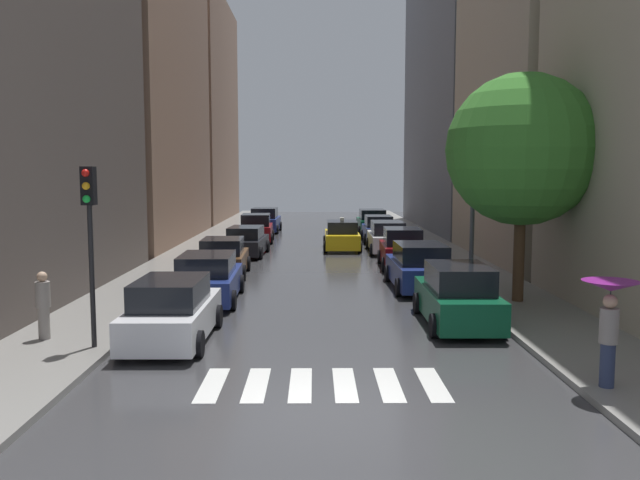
% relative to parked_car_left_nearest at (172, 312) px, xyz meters
% --- Properties ---
extents(ground_plane, '(28.00, 72.00, 0.04)m').
position_rel_parked_car_left_nearest_xyz_m(ground_plane, '(3.79, 19.08, -0.79)').
color(ground_plane, '#39393B').
extents(sidewalk_left, '(3.00, 72.00, 0.15)m').
position_rel_parked_car_left_nearest_xyz_m(sidewalk_left, '(-2.71, 19.08, -0.70)').
color(sidewalk_left, gray).
rests_on(sidewalk_left, ground).
extents(sidewalk_right, '(3.00, 72.00, 0.15)m').
position_rel_parked_car_left_nearest_xyz_m(sidewalk_right, '(10.29, 19.08, -0.70)').
color(sidewalk_right, gray).
rests_on(sidewalk_right, ground).
extents(crosswalk_stripes, '(4.95, 2.20, 0.01)m').
position_rel_parked_car_left_nearest_xyz_m(crosswalk_stripes, '(3.79, -3.44, -0.77)').
color(crosswalk_stripes, silver).
rests_on(crosswalk_stripes, ground).
extents(building_left_mid, '(6.00, 17.68, 23.69)m').
position_rel_parked_car_left_nearest_xyz_m(building_left_mid, '(-7.21, 24.22, 11.07)').
color(building_left_mid, '#8C6B56').
rests_on(building_left_mid, ground).
extents(building_left_far, '(6.00, 17.53, 19.52)m').
position_rel_parked_car_left_nearest_xyz_m(building_left_far, '(-7.21, 42.96, 8.99)').
color(building_left_far, '#8C6B56').
rests_on(building_left_far, ground).
extents(building_right_mid, '(6.00, 13.11, 21.26)m').
position_rel_parked_car_left_nearest_xyz_m(building_right_mid, '(14.79, 15.62, 9.85)').
color(building_right_mid, '#B2A38C').
rests_on(building_right_mid, ground).
extents(building_right_far, '(6.00, 20.96, 23.59)m').
position_rel_parked_car_left_nearest_xyz_m(building_right_far, '(14.79, 33.05, 11.02)').
color(building_right_far, slate).
rests_on(building_right_far, ground).
extents(parked_car_left_nearest, '(2.05, 4.50, 1.66)m').
position_rel_parked_car_left_nearest_xyz_m(parked_car_left_nearest, '(0.00, 0.00, 0.00)').
color(parked_car_left_nearest, silver).
rests_on(parked_car_left_nearest, ground).
extents(parked_car_left_second, '(2.24, 4.68, 1.62)m').
position_rel_parked_car_left_nearest_xyz_m(parked_car_left_second, '(0.04, 5.28, -0.01)').
color(parked_car_left_second, navy).
rests_on(parked_car_left_second, ground).
extents(parked_car_left_third, '(2.16, 4.10, 1.59)m').
position_rel_parked_car_left_nearest_xyz_m(parked_car_left_third, '(-0.20, 10.71, -0.03)').
color(parked_car_left_third, brown).
rests_on(parked_car_left_third, ground).
extents(parked_car_left_fourth, '(2.21, 4.61, 1.53)m').
position_rel_parked_car_left_nearest_xyz_m(parked_car_left_fourth, '(0.08, 17.38, -0.05)').
color(parked_car_left_fourth, black).
rests_on(parked_car_left_fourth, ground).
extents(parked_car_left_fifth, '(2.26, 4.15, 1.75)m').
position_rel_parked_car_left_nearest_xyz_m(parked_car_left_fifth, '(-0.01, 24.10, 0.04)').
color(parked_car_left_fifth, maroon).
rests_on(parked_car_left_fifth, ground).
extents(parked_car_left_sixth, '(2.26, 4.51, 1.77)m').
position_rel_parked_car_left_nearest_xyz_m(parked_car_left_sixth, '(0.05, 30.76, 0.05)').
color(parked_car_left_sixth, navy).
rests_on(parked_car_left_sixth, ground).
extents(parked_car_right_nearest, '(2.03, 4.52, 1.74)m').
position_rel_parked_car_left_nearest_xyz_m(parked_car_right_nearest, '(7.67, 1.77, 0.04)').
color(parked_car_right_nearest, '#0C4C2D').
rests_on(parked_car_right_nearest, ground).
extents(parked_car_right_second, '(2.21, 4.73, 1.70)m').
position_rel_parked_car_left_nearest_xyz_m(parked_car_right_second, '(7.53, 7.61, 0.02)').
color(parked_car_right_second, navy).
rests_on(parked_car_right_second, ground).
extents(parked_car_right_third, '(2.13, 4.10, 1.82)m').
position_rel_parked_car_left_nearest_xyz_m(parked_car_right_third, '(7.59, 12.96, 0.07)').
color(parked_car_right_third, maroon).
rests_on(parked_car_right_third, ground).
extents(parked_car_right_fourth, '(2.14, 4.77, 1.69)m').
position_rel_parked_car_left_nearest_xyz_m(parked_car_right_fourth, '(7.56, 18.74, 0.01)').
color(parked_car_right_fourth, silver).
rests_on(parked_car_right_fourth, ground).
extents(parked_car_right_fifth, '(2.01, 4.14, 1.65)m').
position_rel_parked_car_left_nearest_xyz_m(parked_car_right_fifth, '(7.59, 24.02, -0.00)').
color(parked_car_right_fifth, navy).
rests_on(parked_car_right_fifth, ground).
extents(parked_car_right_sixth, '(2.16, 4.47, 1.71)m').
position_rel_parked_car_left_nearest_xyz_m(parked_car_right_sixth, '(7.71, 29.78, 0.02)').
color(parked_car_right_sixth, '#0C4C2D').
rests_on(parked_car_right_sixth, ground).
extents(taxi_midroad, '(2.10, 4.59, 1.81)m').
position_rel_parked_car_left_nearest_xyz_m(taxi_midroad, '(5.16, 20.00, -0.01)').
color(taxi_midroad, yellow).
rests_on(taxi_midroad, ground).
extents(pedestrian_foreground, '(0.36, 0.36, 1.71)m').
position_rel_parked_car_left_nearest_xyz_m(pedestrian_foreground, '(-3.15, -0.27, 0.27)').
color(pedestrian_foreground, gray).
rests_on(pedestrian_foreground, sidewalk_left).
extents(pedestrian_near_tree, '(1.08, 1.08, 2.09)m').
position_rel_parked_car_left_nearest_xyz_m(pedestrian_near_tree, '(9.32, -4.05, 0.93)').
color(pedestrian_near_tree, navy).
rests_on(pedestrian_near_tree, sidewalk_right).
extents(street_tree_right, '(4.85, 4.85, 7.31)m').
position_rel_parked_car_left_nearest_xyz_m(street_tree_right, '(10.24, 4.53, 4.25)').
color(street_tree_right, '#513823').
rests_on(street_tree_right, sidewalk_right).
extents(traffic_light_left_corner, '(0.30, 0.42, 4.30)m').
position_rel_parked_car_left_nearest_xyz_m(traffic_light_left_corner, '(-1.66, -1.04, 2.51)').
color(traffic_light_left_corner, black).
rests_on(traffic_light_left_corner, sidewalk_left).
extents(lamp_post_right, '(0.60, 0.28, 6.76)m').
position_rel_parked_car_left_nearest_xyz_m(lamp_post_right, '(9.34, 7.16, 3.28)').
color(lamp_post_right, '#595B60').
rests_on(lamp_post_right, sidewalk_right).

